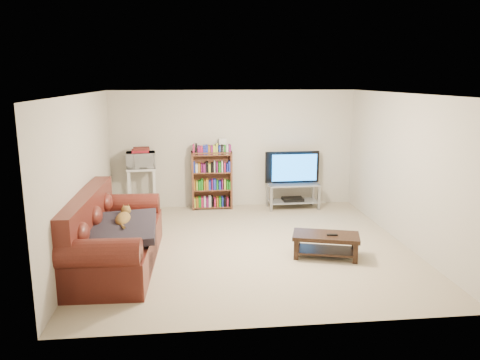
{
  "coord_description": "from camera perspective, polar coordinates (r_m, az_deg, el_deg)",
  "views": [
    {
      "loc": [
        -0.91,
        -7.03,
        2.62
      ],
      "look_at": [
        -0.1,
        0.4,
        1.0
      ],
      "focal_mm": 35.0,
      "sensor_mm": 36.0,
      "label": 1
    }
  ],
  "objects": [
    {
      "name": "bookshelf",
      "position": [
        9.55,
        -3.43,
        0.08
      ],
      "size": [
        0.82,
        0.26,
        1.19
      ],
      "rotation": [
        0.0,
        0.0,
        -0.0
      ],
      "color": "brown",
      "rests_on": "floor"
    },
    {
      "name": "ceiling",
      "position": [
        7.09,
        1.17,
        10.46
      ],
      "size": [
        5.0,
        5.0,
        0.0
      ],
      "primitive_type": "plane",
      "rotation": [
        3.14,
        0.0,
        0.0
      ],
      "color": "white",
      "rests_on": "ground"
    },
    {
      "name": "shelf_clutter",
      "position": [
        9.45,
        -2.89,
        4.14
      ],
      "size": [
        0.6,
        0.18,
        0.28
      ],
      "rotation": [
        0.0,
        0.0,
        -0.0
      ],
      "color": "silver",
      "rests_on": "bookshelf"
    },
    {
      "name": "tv_stand",
      "position": [
        9.68,
        6.46,
        -1.4
      ],
      "size": [
        1.05,
        0.49,
        0.52
      ],
      "rotation": [
        0.0,
        0.0,
        0.02
      ],
      "color": "#999EA3",
      "rests_on": "floor"
    },
    {
      "name": "game_boxes",
      "position": [
        9.37,
        -12.04,
        3.48
      ],
      "size": [
        0.35,
        0.31,
        0.05
      ],
      "primitive_type": "cube",
      "rotation": [
        0.0,
        0.0,
        0.08
      ],
      "color": "maroon",
      "rests_on": "microwave"
    },
    {
      "name": "wall_back",
      "position": [
        9.67,
        -0.77,
        3.79
      ],
      "size": [
        5.0,
        0.0,
        5.0
      ],
      "primitive_type": "plane",
      "rotation": [
        1.57,
        0.0,
        0.0
      ],
      "color": "beige",
      "rests_on": "ground"
    },
    {
      "name": "wall_front",
      "position": [
        4.83,
        4.94,
        -4.89
      ],
      "size": [
        5.0,
        0.0,
        5.0
      ],
      "primitive_type": "plane",
      "rotation": [
        -1.57,
        0.0,
        0.0
      ],
      "color": "beige",
      "rests_on": "ground"
    },
    {
      "name": "cat",
      "position": [
        6.9,
        -14.07,
        -4.65
      ],
      "size": [
        0.29,
        0.68,
        0.2
      ],
      "primitive_type": null,
      "rotation": [
        0.0,
        0.0,
        -0.03
      ],
      "color": "brown",
      "rests_on": "sofa"
    },
    {
      "name": "wall_left",
      "position": [
        7.34,
        -18.61,
        0.44
      ],
      "size": [
        0.0,
        5.0,
        5.0
      ],
      "primitive_type": "plane",
      "rotation": [
        1.57,
        0.0,
        1.57
      ],
      "color": "beige",
      "rests_on": "ground"
    },
    {
      "name": "dvd_player",
      "position": [
        9.72,
        6.44,
        -2.33
      ],
      "size": [
        0.42,
        0.3,
        0.06
      ],
      "primitive_type": "cube",
      "rotation": [
        0.0,
        0.0,
        0.02
      ],
      "color": "black",
      "rests_on": "tv_stand"
    },
    {
      "name": "coffee_table",
      "position": [
        7.16,
        10.41,
        -7.35
      ],
      "size": [
        1.07,
        0.74,
        0.35
      ],
      "rotation": [
        0.0,
        0.0,
        -0.29
      ],
      "color": "black",
      "rests_on": "floor"
    },
    {
      "name": "microwave",
      "position": [
        9.39,
        -11.99,
        2.4
      ],
      "size": [
        0.59,
        0.42,
        0.31
      ],
      "primitive_type": "imported",
      "rotation": [
        0.0,
        0.0,
        0.08
      ],
      "color": "silver",
      "rests_on": "microwave_stand"
    },
    {
      "name": "television",
      "position": [
        9.57,
        6.53,
        1.47
      ],
      "size": [
        1.13,
        0.17,
        0.65
      ],
      "primitive_type": "imported",
      "rotation": [
        0.0,
        0.0,
        3.16
      ],
      "color": "black",
      "rests_on": "tv_stand"
    },
    {
      "name": "floor",
      "position": [
        7.55,
        1.09,
        -8.06
      ],
      "size": [
        5.0,
        5.0,
        0.0
      ],
      "primitive_type": "plane",
      "color": "#C3B391",
      "rests_on": "ground"
    },
    {
      "name": "microwave_stand",
      "position": [
        9.49,
        -11.87,
        -0.46
      ],
      "size": [
        0.6,
        0.46,
        0.91
      ],
      "rotation": [
        0.0,
        0.0,
        0.08
      ],
      "color": "silver",
      "rests_on": "floor"
    },
    {
      "name": "blanket",
      "position": [
        6.7,
        -14.36,
        -5.69
      ],
      "size": [
        1.01,
        1.28,
        0.2
      ],
      "primitive_type": "cube",
      "rotation": [
        0.05,
        -0.04,
        0.05
      ],
      "color": "black",
      "rests_on": "sofa"
    },
    {
      "name": "sofa",
      "position": [
        6.97,
        -15.62,
        -7.15
      ],
      "size": [
        1.15,
        2.5,
        1.05
      ],
      "rotation": [
        0.0,
        0.0,
        -0.03
      ],
      "color": "#551D15",
      "rests_on": "floor"
    },
    {
      "name": "remote",
      "position": [
        7.08,
        11.17,
        -6.58
      ],
      "size": [
        0.16,
        0.07,
        0.02
      ],
      "primitive_type": "cube",
      "rotation": [
        0.0,
        0.0,
        -0.14
      ],
      "color": "black",
      "rests_on": "coffee_table"
    },
    {
      "name": "wall_right",
      "position": [
        7.94,
        19.34,
        1.24
      ],
      "size": [
        0.0,
        5.0,
        5.0
      ],
      "primitive_type": "plane",
      "rotation": [
        1.57,
        0.0,
        -1.57
      ],
      "color": "beige",
      "rests_on": "ground"
    }
  ]
}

